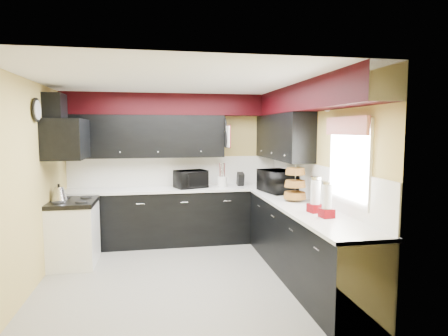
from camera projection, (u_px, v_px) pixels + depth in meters
name	position (u px, v px, depth m)	size (l,w,h in m)	color
ground	(184.00, 277.00, 4.88)	(3.60, 3.60, 0.00)	gray
wall_back	(176.00, 168.00, 6.51)	(3.60, 0.06, 2.50)	#E0C666
wall_right	(316.00, 178.00, 5.07)	(0.06, 3.60, 2.50)	#E0C666
wall_left	(31.00, 185.00, 4.43)	(0.06, 3.60, 2.50)	#E0C666
ceiling	(182.00, 82.00, 4.63)	(3.60, 3.60, 0.06)	white
cab_back	(177.00, 217.00, 6.30)	(3.60, 0.60, 0.90)	black
cab_right	(302.00, 244.00, 4.81)	(0.60, 3.00, 0.90)	black
counter_back	(177.00, 189.00, 6.25)	(3.62, 0.64, 0.04)	white
counter_right	(303.00, 208.00, 4.76)	(0.64, 3.02, 0.04)	white
splash_back	(176.00, 171.00, 6.51)	(3.60, 0.02, 0.50)	white
splash_right	(315.00, 183.00, 5.08)	(0.02, 3.60, 0.50)	white
upper_back	(146.00, 136.00, 6.20)	(2.60, 0.35, 0.70)	black
upper_right	(282.00, 137.00, 5.87)	(0.35, 1.80, 0.70)	black
soffit_back	(176.00, 105.00, 6.23)	(3.60, 0.36, 0.35)	black
soffit_right	(311.00, 97.00, 4.75)	(0.36, 3.24, 0.35)	black
stove	(74.00, 234.00, 5.30)	(0.60, 0.75, 0.86)	white
cooktop	(73.00, 202.00, 5.26)	(0.62, 0.77, 0.06)	black
hood	(66.00, 139.00, 5.16)	(0.50, 0.78, 0.55)	black
hood_duct	(55.00, 108.00, 5.09)	(0.24, 0.40, 0.40)	black
window	(350.00, 162.00, 4.16)	(0.03, 0.86, 0.96)	white
valance	(346.00, 126.00, 4.11)	(0.04, 0.88, 0.20)	red
pan_top	(225.00, 124.00, 6.34)	(0.03, 0.22, 0.40)	black
pan_mid	(226.00, 139.00, 6.24)	(0.03, 0.28, 0.46)	black
pan_low	(223.00, 141.00, 6.49)	(0.03, 0.24, 0.42)	black
cut_board	(228.00, 136.00, 6.12)	(0.03, 0.26, 0.35)	white
baskets	(295.00, 184.00, 5.08)	(0.27, 0.27, 0.50)	brown
clock	(36.00, 110.00, 4.59)	(0.03, 0.30, 0.30)	black
deco_plate	(328.00, 102.00, 4.62)	(0.03, 0.24, 0.24)	white
toaster_oven	(191.00, 179.00, 6.27)	(0.50, 0.42, 0.29)	black
microwave	(278.00, 181.00, 5.82)	(0.62, 0.42, 0.34)	black
utensil_crock	(222.00, 182.00, 6.33)	(0.17, 0.17, 0.18)	silver
knife_block	(240.00, 179.00, 6.48)	(0.10, 0.14, 0.23)	black
kettle	(59.00, 194.00, 5.23)	(0.21, 0.21, 0.19)	#B0B0B5
dispenser_a	(315.00, 196.00, 4.38)	(0.15, 0.15, 0.40)	#5D0E15
dispenser_b	(327.00, 201.00, 4.12)	(0.14, 0.14, 0.37)	#69000E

